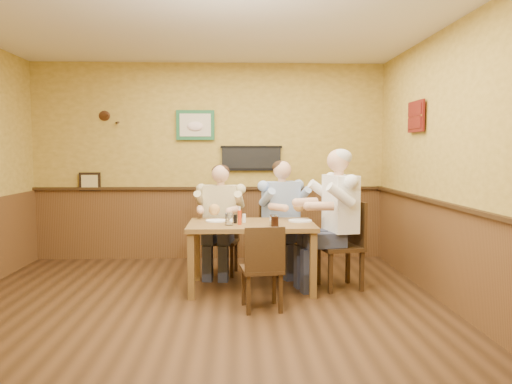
% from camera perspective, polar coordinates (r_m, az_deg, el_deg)
% --- Properties ---
extents(room, '(5.02, 5.03, 2.81)m').
position_cam_1_polar(room, '(4.87, -5.16, 6.30)').
color(room, '#311E0E').
rests_on(room, ground).
extents(dining_table, '(1.40, 0.90, 0.75)m').
position_cam_1_polar(dining_table, '(5.59, -0.53, -4.48)').
color(dining_table, brown).
rests_on(dining_table, ground).
extents(chair_back_left, '(0.46, 0.46, 0.87)m').
position_cam_1_polar(chair_back_left, '(6.32, -4.00, -5.49)').
color(chair_back_left, '#382512').
rests_on(chair_back_left, ground).
extents(chair_back_right, '(0.55, 0.55, 0.90)m').
position_cam_1_polar(chair_back_right, '(6.38, 2.86, -5.24)').
color(chair_back_right, '#382512').
rests_on(chair_back_right, ground).
extents(chair_right_end, '(0.54, 0.54, 0.99)m').
position_cam_1_polar(chair_right_end, '(5.73, 9.55, -5.98)').
color(chair_right_end, '#382512').
rests_on(chair_right_end, ground).
extents(chair_near_side, '(0.43, 0.43, 0.84)m').
position_cam_1_polar(chair_near_side, '(4.92, 0.65, -8.57)').
color(chair_near_side, '#382512').
rests_on(chair_near_side, ground).
extents(diner_tan_shirt, '(0.66, 0.66, 1.24)m').
position_cam_1_polar(diner_tan_shirt, '(6.29, -4.01, -3.82)').
color(diner_tan_shirt, beige).
rests_on(diner_tan_shirt, ground).
extents(diner_blue_polo, '(0.78, 0.78, 1.29)m').
position_cam_1_polar(diner_blue_polo, '(6.35, 2.87, -3.52)').
color(diner_blue_polo, '#8EA9D5').
rests_on(diner_blue_polo, ground).
extents(diner_white_elder, '(0.77, 0.77, 1.41)m').
position_cam_1_polar(diner_white_elder, '(5.70, 9.58, -3.89)').
color(diner_white_elder, white).
rests_on(diner_white_elder, ground).
extents(water_glass_left, '(0.12, 0.12, 0.13)m').
position_cam_1_polar(water_glass_left, '(5.40, -3.09, -3.11)').
color(water_glass_left, white).
rests_on(water_glass_left, dining_table).
extents(water_glass_mid, '(0.11, 0.11, 0.12)m').
position_cam_1_polar(water_glass_mid, '(5.36, 1.99, -3.23)').
color(water_glass_mid, white).
rests_on(water_glass_mid, dining_table).
extents(cola_tumbler, '(0.10, 0.10, 0.11)m').
position_cam_1_polar(cola_tumbler, '(5.31, 2.17, -3.39)').
color(cola_tumbler, black).
rests_on(cola_tumbler, dining_table).
extents(hot_sauce_bottle, '(0.05, 0.05, 0.18)m').
position_cam_1_polar(hot_sauce_bottle, '(5.44, -1.89, -2.82)').
color(hot_sauce_bottle, red).
rests_on(hot_sauce_bottle, dining_table).
extents(salt_shaker, '(0.04, 0.04, 0.10)m').
position_cam_1_polar(salt_shaker, '(5.60, -1.37, -3.02)').
color(salt_shaker, white).
rests_on(salt_shaker, dining_table).
extents(pepper_shaker, '(0.04, 0.04, 0.10)m').
position_cam_1_polar(pepper_shaker, '(5.54, -2.39, -3.09)').
color(pepper_shaker, black).
rests_on(pepper_shaker, dining_table).
extents(plate_far_left, '(0.30, 0.30, 0.02)m').
position_cam_1_polar(plate_far_left, '(5.72, -4.56, -3.28)').
color(plate_far_left, white).
rests_on(plate_far_left, dining_table).
extents(plate_far_right, '(0.27, 0.27, 0.02)m').
position_cam_1_polar(plate_far_right, '(5.72, 5.07, -3.28)').
color(plate_far_right, white).
rests_on(plate_far_right, dining_table).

